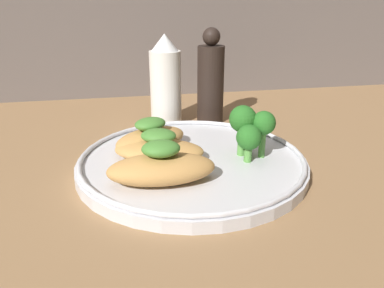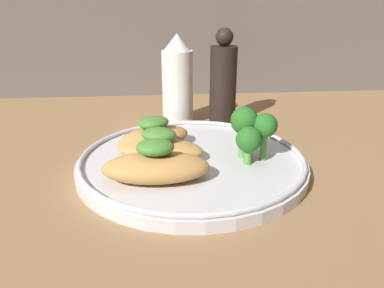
{
  "view_description": "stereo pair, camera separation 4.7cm",
  "coord_description": "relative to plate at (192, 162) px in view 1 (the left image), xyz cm",
  "views": [
    {
      "loc": [
        -8.5,
        -42.63,
        20.54
      ],
      "look_at": [
        0.0,
        0.0,
        3.4
      ],
      "focal_mm": 35.0,
      "sensor_mm": 36.0,
      "label": 1
    },
    {
      "loc": [
        -3.88,
        -43.29,
        20.54
      ],
      "look_at": [
        0.0,
        0.0,
        3.4
      ],
      "focal_mm": 35.0,
      "sensor_mm": 36.0,
      "label": 2
    }
  ],
  "objects": [
    {
      "name": "plate",
      "position": [
        0.0,
        0.0,
        0.0
      ],
      "size": [
        28.9,
        28.9,
        2.0
      ],
      "color": "silver",
      "rests_on": "ground_plane"
    },
    {
      "name": "sauce_bottle",
      "position": [
        -0.77,
        18.67,
        6.25
      ],
      "size": [
        5.2,
        5.2,
        15.13
      ],
      "color": "white",
      "rests_on": "ground_plane"
    },
    {
      "name": "grilled_meat_front",
      "position": [
        -4.52,
        -5.6,
        2.21
      ],
      "size": [
        12.06,
        6.09,
        4.84
      ],
      "color": "tan",
      "rests_on": "plate"
    },
    {
      "name": "grilled_meat_middle",
      "position": [
        -4.09,
        0.71,
        1.85
      ],
      "size": [
        12.6,
        9.16,
        3.95
      ],
      "color": "tan",
      "rests_on": "plate"
    },
    {
      "name": "ground_plane",
      "position": [
        0.0,
        0.0,
        -1.49
      ],
      "size": [
        180.0,
        180.0,
        1.0
      ],
      "primitive_type": "cube",
      "color": "#936D47"
    },
    {
      "name": "pepper_grinder",
      "position": [
        6.96,
        18.67,
        6.22
      ],
      "size": [
        4.53,
        4.53,
        15.97
      ],
      "color": "black",
      "rests_on": "ground_plane"
    },
    {
      "name": "grilled_meat_back",
      "position": [
        -4.76,
        4.24,
        2.08
      ],
      "size": [
        11.57,
        9.64,
        4.37
      ],
      "color": "tan",
      "rests_on": "plate"
    },
    {
      "name": "broccoli_bunch",
      "position": [
        7.19,
        -1.01,
        4.48
      ],
      "size": [
        5.58,
        5.38,
        6.61
      ],
      "color": "#569942",
      "rests_on": "plate"
    }
  ]
}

